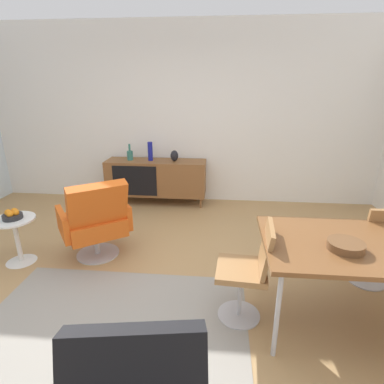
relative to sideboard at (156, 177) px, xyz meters
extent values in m
plane|color=tan|center=(0.40, -2.30, -0.44)|extent=(8.32, 8.32, 0.00)
cube|color=white|center=(0.40, 0.30, 0.96)|extent=(6.80, 0.12, 2.80)
cube|color=brown|center=(0.00, 0.00, 0.00)|extent=(1.60, 0.44, 0.56)
cube|color=black|center=(-0.30, -0.22, 0.00)|extent=(0.70, 0.01, 0.48)
cylinder|color=brown|center=(-0.74, -0.17, -0.36)|extent=(0.03, 0.03, 0.16)
cylinder|color=brown|center=(0.74, -0.17, -0.36)|extent=(0.03, 0.03, 0.16)
cylinder|color=brown|center=(-0.74, 0.17, -0.36)|extent=(0.03, 0.03, 0.16)
cylinder|color=brown|center=(0.74, 0.17, -0.36)|extent=(0.03, 0.03, 0.16)
cylinder|color=#337266|center=(-0.41, 0.00, 0.35)|extent=(0.09, 0.09, 0.15)
cylinder|color=#337266|center=(-0.41, 0.00, 0.48)|extent=(0.03, 0.03, 0.11)
cylinder|color=navy|center=(-0.08, 0.00, 0.43)|extent=(0.08, 0.08, 0.30)
ellipsoid|color=black|center=(0.31, 0.00, 0.37)|extent=(0.12, 0.12, 0.17)
cube|color=brown|center=(2.19, -2.57, 0.28)|extent=(1.60, 0.90, 0.04)
cylinder|color=#B7B7BC|center=(1.47, -2.96, -0.09)|extent=(0.04, 0.04, 0.70)
cylinder|color=#B7B7BC|center=(1.47, -2.18, -0.09)|extent=(0.04, 0.04, 0.70)
cylinder|color=brown|center=(1.96, -2.68, 0.33)|extent=(0.26, 0.26, 0.06)
cube|color=#9E7042|center=(2.54, -1.95, 0.01)|extent=(0.41, 0.41, 0.05)
cylinder|color=#B7B7BC|center=(2.54, -1.95, -0.23)|extent=(0.04, 0.04, 0.42)
cylinder|color=#B7B7BC|center=(2.54, -1.95, -0.43)|extent=(0.36, 0.36, 0.01)
cube|color=#9E7042|center=(1.24, -2.57, 0.01)|extent=(0.43, 0.43, 0.05)
cube|color=#9E7042|center=(1.42, -2.58, 0.23)|extent=(0.12, 0.39, 0.38)
cylinder|color=#B7B7BC|center=(1.24, -2.57, -0.23)|extent=(0.04, 0.04, 0.42)
cylinder|color=#B7B7BC|center=(1.24, -2.57, -0.43)|extent=(0.36, 0.36, 0.01)
cube|color=#D85919|center=(-0.35, -1.71, -0.06)|extent=(0.81, 0.81, 0.20)
cube|color=#D85919|center=(-0.21, -1.90, 0.25)|extent=(0.64, 0.57, 0.51)
cube|color=#D85919|center=(-0.08, -1.51, 0.02)|extent=(0.34, 0.44, 0.28)
cube|color=#D85919|center=(-0.62, -1.90, 0.02)|extent=(0.34, 0.44, 0.28)
cylinder|color=#B7B7BC|center=(-0.35, -1.71, -0.30)|extent=(0.06, 0.06, 0.28)
cylinder|color=#B7B7BC|center=(-0.35, -1.71, -0.43)|extent=(0.48, 0.48, 0.02)
cylinder|color=white|center=(-1.14, -1.94, 0.07)|extent=(0.44, 0.44, 0.02)
cylinder|color=white|center=(-1.14, -1.94, -0.19)|extent=(0.05, 0.05, 0.50)
cone|color=white|center=(-1.14, -1.94, -0.43)|extent=(0.32, 0.32, 0.02)
cylinder|color=#262628|center=(-1.14, -1.94, 0.11)|extent=(0.20, 0.20, 0.05)
sphere|color=orange|center=(-1.11, -1.93, 0.15)|extent=(0.07, 0.07, 0.07)
sphere|color=orange|center=(-1.14, -1.90, 0.15)|extent=(0.07, 0.07, 0.07)
sphere|color=orange|center=(-1.18, -1.94, 0.15)|extent=(0.07, 0.07, 0.07)
sphere|color=orange|center=(-1.14, -1.98, 0.15)|extent=(0.07, 0.07, 0.07)
cube|color=gray|center=(0.20, -2.90, -0.44)|extent=(2.20, 1.70, 0.01)
camera|label=1|loc=(1.04, -4.75, 1.43)|focal=28.87mm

